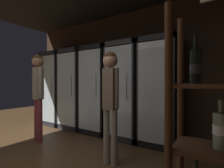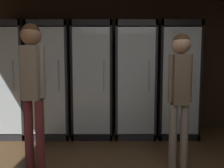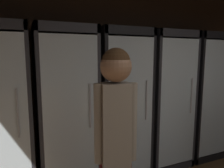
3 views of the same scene
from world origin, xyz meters
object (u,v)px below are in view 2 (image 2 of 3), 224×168
Objects in this scene: cooler_left at (53,82)px; shopper_far at (32,78)px; shopper_near at (179,83)px; cooler_right at (133,81)px; cooler_far_left at (13,82)px; cooler_far_right at (173,81)px; cooler_center at (93,82)px.

shopper_far is at bearing -82.90° from cooler_left.
shopper_far is (-1.73, 0.00, 0.06)m from shopper_near.
cooler_left is 1.00× the size of cooler_right.
cooler_far_right is at bearing -0.04° from cooler_far_left.
cooler_center and cooler_far_right have the same top height.
cooler_left is (0.74, 0.00, 0.00)m from cooler_far_left.
shopper_far is at bearing -137.51° from cooler_right.
cooler_far_right is at bearing 74.27° from shopper_near.
cooler_far_right reaches higher than shopper_near.
shopper_near is at bearing -24.95° from cooler_far_left.
shopper_far is at bearing 179.98° from shopper_near.
shopper_far is (-0.59, -1.22, 0.13)m from cooler_center.
cooler_right is 1.00× the size of cooler_far_right.
shopper_near is at bearing -105.73° from cooler_far_right.
cooler_right and cooler_far_right have the same top height.
cooler_right reaches higher than shopper_near.
shopper_near is at bearing -71.89° from cooler_right.
cooler_center is 1.00× the size of cooler_right.
cooler_left is at bearing 179.95° from cooler_far_right.
cooler_far_left reaches higher than shopper_far.
cooler_far_left is at bearing -179.98° from cooler_left.
shopper_near is at bearing -46.96° from cooler_center.
cooler_far_left is 1.00× the size of cooler_far_right.
cooler_far_right is 1.16× the size of shopper_far.
cooler_right is 1.16× the size of shopper_far.
cooler_far_left and cooler_center have the same top height.
shopper_far is (0.89, -1.22, 0.13)m from cooler_far_left.
cooler_left reaches higher than shopper_far.
shopper_near is 1.73m from shopper_far.
cooler_left is at bearing 179.98° from cooler_center.
cooler_right is at bearing -0.07° from cooler_center.
cooler_center reaches higher than shopper_near.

